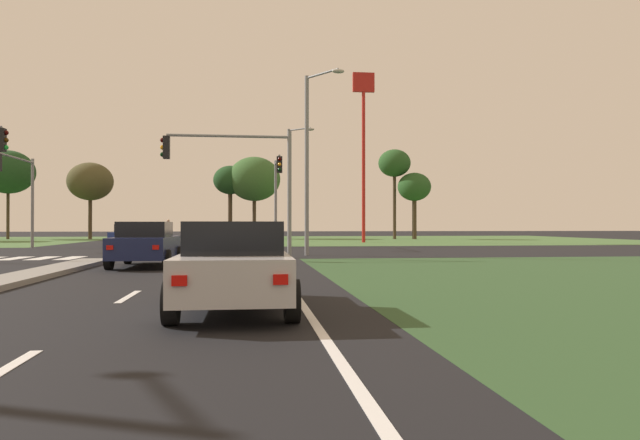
# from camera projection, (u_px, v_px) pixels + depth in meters

# --- Properties ---
(ground_plane) EXTENTS (200.00, 200.00, 0.00)m
(ground_plane) POSITION_uv_depth(u_px,v_px,m) (137.00, 252.00, 30.31)
(ground_plane) COLOR black
(grass_verge_far_right) EXTENTS (35.00, 35.00, 0.01)m
(grass_verge_far_right) POSITION_uv_depth(u_px,v_px,m) (446.00, 239.00, 57.72)
(grass_verge_far_right) COLOR #476B38
(grass_verge_far_right) RESTS_ON ground
(median_island_far) EXTENTS (1.20, 36.00, 0.14)m
(median_island_far) POSITION_uv_depth(u_px,v_px,m) (188.00, 239.00, 55.12)
(median_island_far) COLOR #ADA89E
(median_island_far) RESTS_ON ground
(lane_dash_second) EXTENTS (0.14, 2.00, 0.01)m
(lane_dash_second) POSITION_uv_depth(u_px,v_px,m) (129.00, 297.00, 11.50)
(lane_dash_second) COLOR silver
(lane_dash_second) RESTS_ON ground
(lane_dash_third) EXTENTS (0.14, 2.00, 0.01)m
(lane_dash_third) POSITION_uv_depth(u_px,v_px,m) (170.00, 272.00, 17.46)
(lane_dash_third) COLOR silver
(lane_dash_third) RESTS_ON ground
(lane_dash_fourth) EXTENTS (0.14, 2.00, 0.01)m
(lane_dash_fourth) POSITION_uv_depth(u_px,v_px,m) (190.00, 260.00, 23.41)
(lane_dash_fourth) COLOR silver
(lane_dash_fourth) RESTS_ON ground
(lane_dash_fifth) EXTENTS (0.14, 2.00, 0.01)m
(lane_dash_fifth) POSITION_uv_depth(u_px,v_px,m) (202.00, 253.00, 29.37)
(lane_dash_fifth) COLOR silver
(lane_dash_fifth) RESTS_ON ground
(edge_line_right) EXTENTS (0.14, 24.00, 0.01)m
(edge_line_right) POSITION_uv_depth(u_px,v_px,m) (291.00, 287.00, 13.27)
(edge_line_right) COLOR silver
(edge_line_right) RESTS_ON ground
(stop_bar_near) EXTENTS (6.40, 0.50, 0.01)m
(stop_bar_near) POSITION_uv_depth(u_px,v_px,m) (199.00, 260.00, 23.82)
(stop_bar_near) COLOR silver
(stop_bar_near) RESTS_ON ground
(crosswalk_bar_third) EXTENTS (0.70, 2.80, 0.01)m
(crosswalk_bar_third) POSITION_uv_depth(u_px,v_px,m) (15.00, 258.00, 24.65)
(crosswalk_bar_third) COLOR silver
(crosswalk_bar_third) RESTS_ON ground
(crosswalk_bar_fourth) EXTENTS (0.70, 2.80, 0.01)m
(crosswalk_bar_fourth) POSITION_uv_depth(u_px,v_px,m) (43.00, 258.00, 24.79)
(crosswalk_bar_fourth) COLOR silver
(crosswalk_bar_fourth) RESTS_ON ground
(crosswalk_bar_fifth) EXTENTS (0.70, 2.80, 0.01)m
(crosswalk_bar_fifth) POSITION_uv_depth(u_px,v_px,m) (71.00, 258.00, 24.93)
(crosswalk_bar_fifth) COLOR silver
(crosswalk_bar_fifth) RESTS_ON ground
(car_blue_near) EXTENTS (2.09, 4.52, 1.49)m
(car_blue_near) POSITION_uv_depth(u_px,v_px,m) (130.00, 235.00, 39.20)
(car_blue_near) COLOR navy
(car_blue_near) RESTS_ON ground
(car_navy_second) EXTENTS (2.03, 4.55, 1.55)m
(car_navy_second) POSITION_uv_depth(u_px,v_px,m) (146.00, 244.00, 19.96)
(car_navy_second) COLOR #161E47
(car_navy_second) RESTS_ON ground
(car_silver_third) EXTENTS (1.96, 4.24, 1.49)m
(car_silver_third) POSITION_uv_depth(u_px,v_px,m) (235.00, 265.00, 9.64)
(car_silver_third) COLOR #B7B7BC
(car_silver_third) RESTS_ON ground
(car_grey_fourth) EXTENTS (2.03, 4.53, 1.58)m
(car_grey_fourth) POSITION_uv_depth(u_px,v_px,m) (150.00, 233.00, 47.02)
(car_grey_fourth) COLOR slate
(car_grey_fourth) RESTS_ON ground
(traffic_signal_far_left) EXTENTS (0.32, 5.32, 5.59)m
(traffic_signal_far_left) POSITION_uv_depth(u_px,v_px,m) (20.00, 184.00, 34.03)
(traffic_signal_far_left) COLOR gray
(traffic_signal_far_left) RESTS_ON ground
(traffic_signal_near_right) EXTENTS (5.52, 0.32, 5.47)m
(traffic_signal_near_right) POSITION_uv_depth(u_px,v_px,m) (241.00, 169.00, 24.46)
(traffic_signal_near_right) COLOR gray
(traffic_signal_near_right) RESTS_ON ground
(traffic_signal_far_right) EXTENTS (0.32, 5.15, 5.69)m
(traffic_signal_far_right) POSITION_uv_depth(u_px,v_px,m) (277.00, 185.00, 35.96)
(traffic_signal_far_right) COLOR gray
(traffic_signal_far_right) RESTS_ON ground
(street_lamp_second) EXTENTS (1.62, 2.01, 8.51)m
(street_lamp_second) POSITION_uv_depth(u_px,v_px,m) (310.00, 153.00, 27.04)
(street_lamp_second) COLOR gray
(street_lamp_second) RESTS_ON ground
(street_lamp_third) EXTENTS (1.73, 1.56, 8.07)m
(street_lamp_third) POSITION_uv_depth(u_px,v_px,m) (291.00, 180.00, 39.57)
(street_lamp_third) COLOR gray
(street_lamp_third) RESTS_ON ground
(pedestrian_at_median) EXTENTS (0.34, 0.34, 1.69)m
(pedestrian_at_median) POSITION_uv_depth(u_px,v_px,m) (168.00, 229.00, 40.37)
(pedestrian_at_median) COLOR #335184
(pedestrian_at_median) RESTS_ON median_island_far
(fastfood_pole_sign) EXTENTS (1.80, 0.40, 14.04)m
(fastfood_pole_sign) POSITION_uv_depth(u_px,v_px,m) (363.00, 121.00, 47.51)
(fastfood_pole_sign) COLOR red
(fastfood_pole_sign) RESTS_ON ground
(treeline_second) EXTENTS (5.17, 5.17, 9.03)m
(treeline_second) POSITION_uv_depth(u_px,v_px,m) (8.00, 172.00, 58.38)
(treeline_second) COLOR #423323
(treeline_second) RESTS_ON ground
(treeline_third) EXTENTS (4.55, 4.55, 7.82)m
(treeline_third) POSITION_uv_depth(u_px,v_px,m) (90.00, 182.00, 58.67)
(treeline_third) COLOR #423323
(treeline_third) RESTS_ON ground
(treeline_fourth) EXTENTS (3.53, 3.53, 7.66)m
(treeline_fourth) POSITION_uv_depth(u_px,v_px,m) (230.00, 181.00, 60.30)
(treeline_fourth) COLOR #423323
(treeline_fourth) RESTS_ON ground
(treeline_fifth) EXTENTS (5.46, 5.46, 8.59)m
(treeline_fifth) POSITION_uv_depth(u_px,v_px,m) (254.00, 179.00, 60.35)
(treeline_fifth) COLOR #423323
(treeline_fifth) RESTS_ON ground
(treeline_sixth) EXTENTS (3.31, 3.31, 9.22)m
(treeline_sixth) POSITION_uv_depth(u_px,v_px,m) (394.00, 164.00, 59.12)
(treeline_sixth) COLOR #423323
(treeline_sixth) RESTS_ON ground
(treeline_seventh) EXTENTS (3.38, 3.38, 6.77)m
(treeline_seventh) POSITION_uv_depth(u_px,v_px,m) (414.00, 188.00, 58.54)
(treeline_seventh) COLOR #423323
(treeline_seventh) RESTS_ON ground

